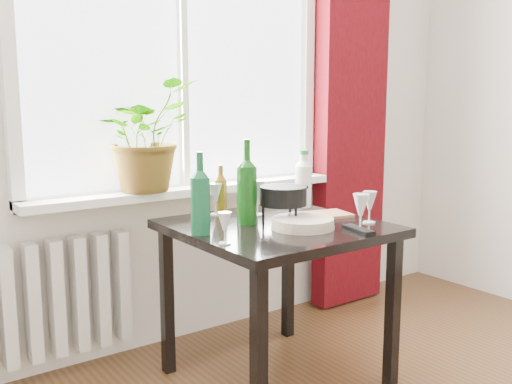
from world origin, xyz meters
TOP-DOWN VIEW (x-y plane):
  - window at (0.00, 2.22)m, footprint 1.72×0.08m
  - windowsill at (0.00, 2.15)m, footprint 1.72×0.20m
  - curtain at (1.12, 2.12)m, footprint 0.50×0.12m
  - radiator at (-0.75, 2.18)m, footprint 0.80×0.10m
  - table at (0.10, 1.55)m, footprint 0.85×0.85m
  - potted_plant at (-0.25, 2.14)m, footprint 0.62×0.60m
  - wine_bottle_left at (-0.27, 1.58)m, footprint 0.10×0.10m
  - wine_bottle_right at (-0.00, 1.63)m, footprint 0.09×0.09m
  - bottle_amber at (0.02, 1.89)m, footprint 0.06×0.06m
  - cleaning_bottle at (0.46, 1.79)m, footprint 0.10×0.10m
  - wineglass_front_right at (0.29, 1.23)m, footprint 0.07×0.07m
  - wineglass_far_right at (0.44, 1.32)m, footprint 0.08×0.08m
  - wineglass_back_center at (0.14, 1.75)m, footprint 0.09×0.09m
  - wineglass_back_left at (-0.02, 1.87)m, footprint 0.09×0.09m
  - wineglass_front_left at (-0.28, 1.38)m, footprint 0.05×0.05m
  - plate_stack at (0.14, 1.41)m, footprint 0.36×0.36m
  - fondue_pot at (0.14, 1.56)m, footprint 0.29×0.27m
  - tv_remote at (0.28, 1.23)m, footprint 0.08×0.18m
  - cutting_board at (0.37, 1.55)m, footprint 0.29×0.22m

SIDE VIEW (x-z plane):
  - radiator at x=-0.75m, z-range 0.10..0.66m
  - table at x=0.10m, z-range 0.28..1.02m
  - cutting_board at x=0.37m, z-range 0.74..0.75m
  - tv_remote at x=0.28m, z-range 0.74..0.76m
  - plate_stack at x=0.14m, z-range 0.74..0.78m
  - wineglass_front_left at x=-0.28m, z-range 0.74..0.87m
  - wineglass_far_right at x=0.44m, z-range 0.74..0.89m
  - wineglass_back_left at x=-0.02m, z-range 0.74..0.89m
  - wineglass_front_right at x=0.29m, z-range 0.74..0.90m
  - fondue_pot at x=0.14m, z-range 0.74..0.90m
  - windowsill at x=0.00m, z-range 0.80..0.84m
  - wineglass_back_center at x=0.14m, z-range 0.74..0.91m
  - bottle_amber at x=0.02m, z-range 0.74..0.98m
  - cleaning_bottle at x=0.46m, z-range 0.74..1.04m
  - wine_bottle_left at x=-0.27m, z-range 0.74..1.08m
  - wine_bottle_right at x=0.00m, z-range 0.74..1.12m
  - potted_plant at x=-0.25m, z-range 0.84..1.38m
  - curtain at x=1.12m, z-range 0.01..2.58m
  - window at x=0.00m, z-range 0.79..2.41m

